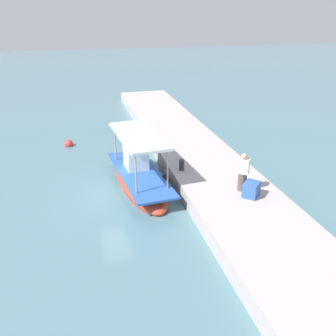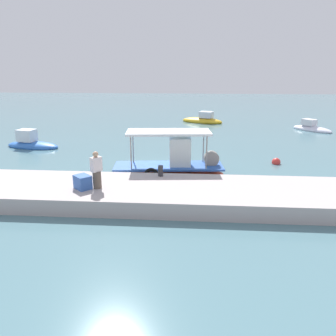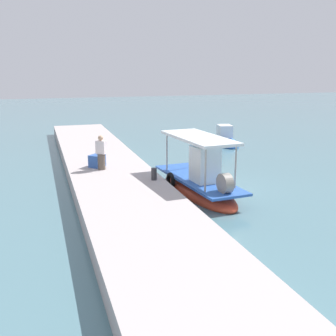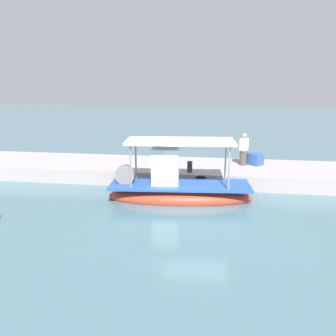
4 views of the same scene
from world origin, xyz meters
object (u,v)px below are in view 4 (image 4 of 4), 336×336
at_px(main_fishing_boat, 177,188).
at_px(cargo_crate, 255,159).
at_px(fisherman_near_bollard, 244,151).
at_px(mooring_bollard, 190,167).

distance_m(main_fishing_boat, cargo_crate, 5.28).
xyz_separation_m(main_fishing_boat, fisherman_near_bollard, (-2.90, -3.79, 0.95)).
bearing_deg(mooring_bollard, fisherman_near_bollard, -144.02).
bearing_deg(cargo_crate, mooring_bollard, 32.18).
xyz_separation_m(main_fishing_boat, cargo_crate, (-3.50, -3.92, 0.51)).
height_order(main_fishing_boat, fisherman_near_bollard, main_fishing_boat).
distance_m(fisherman_near_bollard, mooring_bollard, 3.19).
height_order(fisherman_near_bollard, mooring_bollard, fisherman_near_bollard).
distance_m(fisherman_near_bollard, cargo_crate, 0.75).
bearing_deg(cargo_crate, main_fishing_boat, 48.27).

